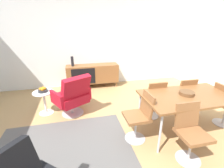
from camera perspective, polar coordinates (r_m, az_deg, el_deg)
The scene contains 14 objects.
ground_plane at distance 3.14m, azimuth -1.30°, elevation -16.24°, with size 8.32×8.32×0.00m, color tan.
wall_back at distance 5.10m, azimuth -7.97°, elevation 15.11°, with size 6.80×0.12×2.80m, color silver.
sideboard at distance 4.99m, azimuth -7.12°, elevation 3.75°, with size 1.60×0.45×0.72m.
vase_cobalt at distance 4.86m, azimuth -14.27°, elevation 8.01°, with size 0.08×0.08×0.29m.
dining_table at distance 3.06m, azimuth 25.92°, elevation -4.44°, with size 1.60×0.90×0.74m.
wooden_bowl_on_table at distance 3.04m, azimuth 25.59°, elevation -3.02°, with size 0.26×0.26×0.06m, color brown.
dining_chair_near_window at distance 2.72m, azimuth 10.11°, elevation -11.12°, with size 0.43×0.40×0.86m.
dining_chair_back_right at distance 3.75m, azimuth 24.31°, elevation -3.48°, with size 0.41×0.43×0.86m.
dining_chair_back_left at distance 3.38m, azimuth 14.81°, elevation -4.86°, with size 0.40×0.43×0.86m.
dining_chair_front_left at distance 2.59m, azimuth 26.68°, elevation -15.03°, with size 0.41×0.43×0.86m.
lounge_chair_red at distance 3.48m, azimuth -14.13°, elevation -4.05°, with size 0.88×0.87×0.95m.
side_table_round at distance 3.81m, azimuth -23.42°, elevation -5.35°, with size 0.44×0.44×0.52m.
fruit_bowl at distance 3.72m, azimuth -23.94°, elevation -1.99°, with size 0.20×0.20×0.11m.
area_rug at distance 2.82m, azimuth -17.37°, elevation -22.35°, with size 2.20×1.70×0.01m, color #595654.
Camera 1 is at (-0.53, -2.45, 1.90)m, focal length 25.08 mm.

